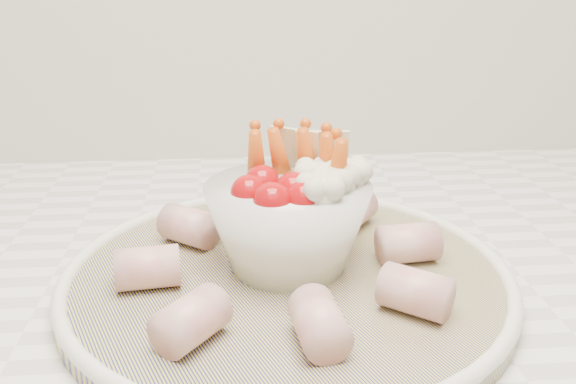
{
  "coord_description": "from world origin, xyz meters",
  "views": [
    {
      "loc": [
        -0.13,
        0.93,
        1.18
      ],
      "look_at": [
        -0.09,
        1.41,
        1.0
      ],
      "focal_mm": 40.0,
      "sensor_mm": 36.0,
      "label": 1
    }
  ],
  "objects": [
    {
      "name": "serving_platter",
      "position": [
        -0.09,
        1.39,
        0.93
      ],
      "size": [
        0.47,
        0.47,
        0.02
      ],
      "color": "navy",
      "rests_on": "kitchen_counter"
    },
    {
      "name": "cured_meat_rolls",
      "position": [
        -0.09,
        1.39,
        0.95
      ],
      "size": [
        0.26,
        0.27,
        0.03
      ],
      "color": "#C1585C",
      "rests_on": "serving_platter"
    },
    {
      "name": "veggie_bowl",
      "position": [
        -0.08,
        1.41,
        0.98
      ],
      "size": [
        0.13,
        0.13,
        0.11
      ],
      "color": "white",
      "rests_on": "serving_platter"
    }
  ]
}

